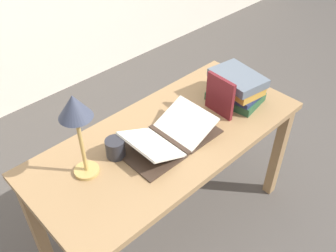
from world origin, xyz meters
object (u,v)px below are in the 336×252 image
object	(u,v)px
open_book	(169,137)
coffee_mug	(115,148)
reading_lamp	(76,114)
book_stack_tall	(237,87)
book_standing_upright	(220,96)

from	to	relation	value
open_book	coffee_mug	world-z (taller)	open_book
reading_lamp	coffee_mug	xyz separation A→B (m)	(0.17, -0.01, -0.29)
book_stack_tall	open_book	bearing A→B (deg)	179.35
reading_lamp	open_book	bearing A→B (deg)	-14.82
book_standing_upright	reading_lamp	xyz separation A→B (m)	(-0.78, 0.13, 0.23)
reading_lamp	coffee_mug	bearing A→B (deg)	-1.89
book_standing_upright	book_stack_tall	bearing A→B (deg)	7.52
book_standing_upright	coffee_mug	bearing A→B (deg)	171.61
book_stack_tall	coffee_mug	bearing A→B (deg)	171.85
reading_lamp	coffee_mug	distance (m)	0.34
book_standing_upright	reading_lamp	world-z (taller)	reading_lamp
open_book	coffee_mug	bearing A→B (deg)	157.43
open_book	reading_lamp	world-z (taller)	reading_lamp
book_stack_tall	book_standing_upright	distance (m)	0.17
book_standing_upright	coffee_mug	distance (m)	0.63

